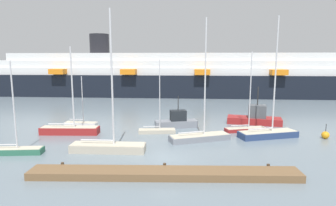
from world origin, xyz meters
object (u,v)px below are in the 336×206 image
object	(u,v)px
sailboat_7	(200,135)
cruise_ship	(167,76)
sailboat_0	(108,145)
sailboat_5	(81,124)
fishing_boat_0	(255,117)
sailboat_1	(157,130)
fishing_boat_1	(177,121)
channel_buoy_1	(325,135)
sailboat_6	(13,149)
sailboat_3	(70,129)
sailboat_4	(268,132)
sailboat_2	(246,128)

from	to	relation	value
sailboat_7	cruise_ship	xyz separation A→B (m)	(-4.40, 38.41, 3.99)
sailboat_0	sailboat_5	bearing A→B (deg)	122.55
fishing_boat_0	sailboat_5	bearing A→B (deg)	-161.30
sailboat_7	sailboat_1	bearing A→B (deg)	129.54
cruise_ship	fishing_boat_1	bearing A→B (deg)	-83.29
sailboat_1	channel_buoy_1	world-z (taller)	sailboat_1
cruise_ship	sailboat_7	bearing A→B (deg)	-80.33
sailboat_7	sailboat_6	bearing A→B (deg)	176.90
sailboat_0	sailboat_6	xyz separation A→B (m)	(-8.44, -0.79, -0.19)
sailboat_3	sailboat_4	distance (m)	22.09
fishing_boat_1	sailboat_1	bearing A→B (deg)	-139.99
sailboat_5	sailboat_7	size ratio (longest dim) A/B	0.51
sailboat_3	fishing_boat_0	distance (m)	23.24
sailboat_6	sailboat_3	bearing A→B (deg)	64.36
fishing_boat_1	cruise_ship	size ratio (longest dim) A/B	0.06
sailboat_7	fishing_boat_0	bearing A→B (deg)	26.73
sailboat_1	sailboat_2	distance (m)	10.50
sailboat_2	sailboat_3	size ratio (longest dim) A/B	0.95
fishing_boat_1	sailboat_6	bearing A→B (deg)	-155.88
fishing_boat_0	sailboat_2	bearing A→B (deg)	-105.06
sailboat_2	sailboat_6	bearing A→B (deg)	-172.71
sailboat_1	sailboat_7	distance (m)	5.51
fishing_boat_0	cruise_ship	world-z (taller)	cruise_ship
sailboat_5	sailboat_7	xyz separation A→B (m)	(14.50, -6.04, 0.21)
sailboat_2	fishing_boat_1	bearing A→B (deg)	154.37
sailboat_3	sailboat_4	bearing A→B (deg)	-2.45
sailboat_0	sailboat_1	bearing A→B (deg)	61.14
sailboat_2	cruise_ship	xyz separation A→B (m)	(-10.21, 34.45, 4.10)
sailboat_2	sailboat_3	world-z (taller)	sailboat_3
sailboat_5	sailboat_7	world-z (taller)	sailboat_7
sailboat_0	channel_buoy_1	world-z (taller)	sailboat_0
channel_buoy_1	cruise_ship	distance (m)	41.74
sailboat_2	fishing_boat_0	distance (m)	4.59
sailboat_7	sailboat_5	bearing A→B (deg)	139.27
sailboat_3	fishing_boat_0	bearing A→B (deg)	14.16
sailboat_7	cruise_ship	distance (m)	38.87
sailboat_0	channel_buoy_1	size ratio (longest dim) A/B	7.86
sailboat_3	cruise_ship	distance (m)	37.75
sailboat_3	fishing_boat_1	xyz separation A→B (m)	(12.17, 3.50, 0.20)
sailboat_2	fishing_boat_1	xyz separation A→B (m)	(-8.16, 1.80, 0.31)
fishing_boat_1	cruise_ship	distance (m)	32.93
sailboat_5	channel_buoy_1	xyz separation A→B (m)	(28.03, -5.09, 0.05)
sailboat_1	fishing_boat_0	world-z (taller)	sailboat_1
sailboat_2	sailboat_3	xyz separation A→B (m)	(-20.33, -1.70, 0.11)
sailboat_1	sailboat_4	xyz separation A→B (m)	(12.20, -1.61, 0.19)
sailboat_0	sailboat_4	world-z (taller)	sailboat_4
sailboat_0	cruise_ship	bearing A→B (deg)	86.40
sailboat_4	fishing_boat_1	distance (m)	10.85
sailboat_2	sailboat_4	xyz separation A→B (m)	(1.75, -2.63, 0.13)
sailboat_1	sailboat_6	size ratio (longest dim) A/B	1.01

